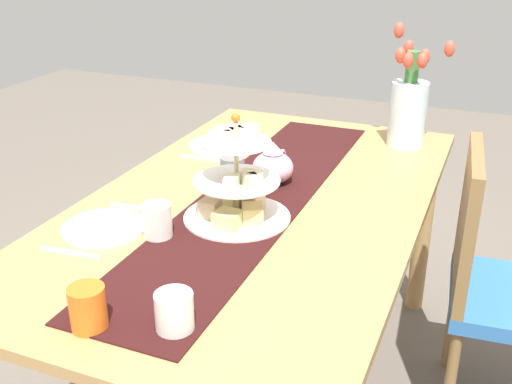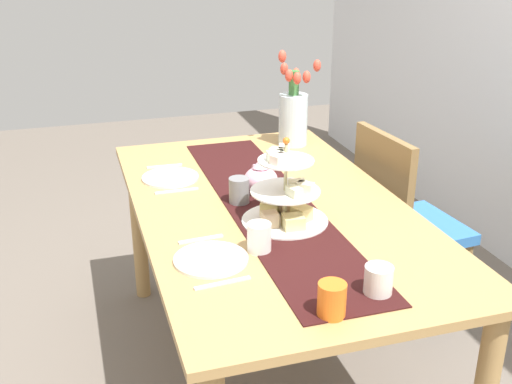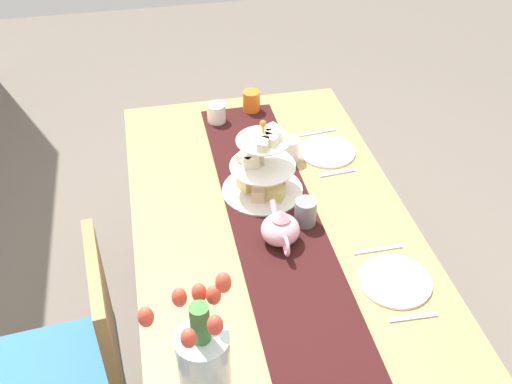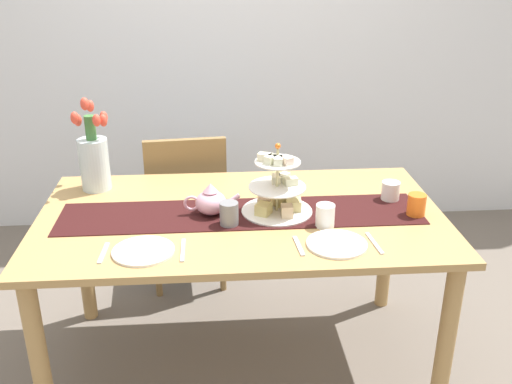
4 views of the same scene
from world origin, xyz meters
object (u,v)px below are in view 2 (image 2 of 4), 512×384
object	(u,v)px
cream_jug	(378,280)
mug_orange	(332,300)
knife_left	(177,191)
knife_right	(223,283)
tulip_vase	(293,113)
chair_left	(401,218)
tiered_cake_stand	(286,198)
mug_white_text	(259,238)
fork_left	(164,166)
dinner_plate_right	(211,259)
dining_table	(271,230)
fork_right	(201,239)
mug_grey	(239,190)
dinner_plate_left	(170,177)
teapot	(261,178)

from	to	relation	value
cream_jug	mug_orange	distance (m)	0.18
knife_left	knife_right	size ratio (longest dim) A/B	1.00
knife_right	tulip_vase	bearing A→B (deg)	151.08
chair_left	knife_left	world-z (taller)	chair_left
tiered_cake_stand	mug_white_text	world-z (taller)	tiered_cake_stand
tiered_cake_stand	knife_right	world-z (taller)	tiered_cake_stand
fork_left	dinner_plate_right	distance (m)	0.87
dining_table	cream_jug	world-z (taller)	cream_jug
fork_right	mug_orange	bearing A→B (deg)	23.95
mug_orange	knife_right	bearing A→B (deg)	-135.32
dining_table	knife_right	xyz separation A→B (m)	(0.49, -0.31, 0.10)
tiered_cake_stand	tulip_vase	bearing A→B (deg)	158.20
cream_jug	mug_white_text	world-z (taller)	mug_white_text
mug_grey	chair_left	bearing A→B (deg)	104.57
mug_white_text	dining_table	bearing A→B (deg)	155.80
dinner_plate_left	dinner_plate_right	size ratio (longest dim) A/B	1.00
knife_right	mug_orange	distance (m)	0.34
tiered_cake_stand	tulip_vase	distance (m)	0.87
teapot	mug_orange	world-z (taller)	teapot
dinner_plate_right	mug_orange	world-z (taller)	mug_orange
cream_jug	mug_grey	xyz separation A→B (m)	(-0.72, -0.20, 0.01)
teapot	cream_jug	bearing A→B (deg)	6.58
knife_right	mug_grey	xyz separation A→B (m)	(-0.54, 0.20, 0.05)
chair_left	cream_jug	bearing A→B (deg)	-33.59
teapot	fork_left	size ratio (longest dim) A/B	1.59
fork_left	dinner_plate_right	world-z (taller)	dinner_plate_right
mug_grey	tulip_vase	bearing A→B (deg)	144.35
chair_left	mug_grey	distance (m)	0.90
fork_right	mug_orange	world-z (taller)	mug_orange
chair_left	teapot	world-z (taller)	chair_left
cream_jug	knife_left	distance (m)	0.98
dining_table	mug_grey	xyz separation A→B (m)	(-0.05, -0.11, 0.15)
mug_white_text	teapot	bearing A→B (deg)	162.02
teapot	mug_grey	size ratio (longest dim) A/B	2.51
cream_jug	mug_grey	size ratio (longest dim) A/B	0.89
dining_table	chair_left	bearing A→B (deg)	110.50
dinner_plate_left	knife_left	xyz separation A→B (m)	(0.14, 0.00, -0.00)
dining_table	mug_grey	size ratio (longest dim) A/B	17.94
fork_left	mug_grey	xyz separation A→B (m)	(0.47, 0.20, 0.05)
chair_left	tulip_vase	distance (m)	0.69
tulip_vase	dining_table	bearing A→B (deg)	-26.39
mug_grey	mug_orange	xyz separation A→B (m)	(0.78, 0.03, -0.00)
teapot	mug_orange	size ratio (longest dim) A/B	2.51
fork_right	teapot	bearing A→B (deg)	136.78
chair_left	fork_right	size ratio (longest dim) A/B	6.07
fork_left	mug_white_text	size ratio (longest dim) A/B	1.58
fork_left	dining_table	bearing A→B (deg)	30.55
mug_white_text	cream_jug	bearing A→B (deg)	35.41
tiered_cake_stand	knife_right	bearing A→B (deg)	-42.60
dinner_plate_left	knife_right	bearing A→B (deg)	0.00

